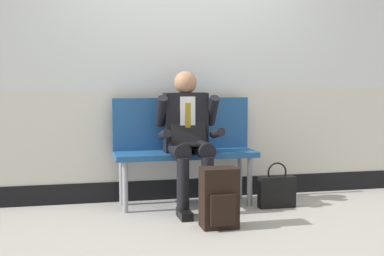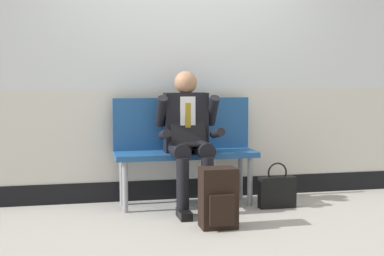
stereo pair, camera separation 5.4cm
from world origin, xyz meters
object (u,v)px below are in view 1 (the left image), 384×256
object	(u,v)px
bench_with_person	(184,142)
backpack	(219,198)
handbag	(277,191)
person_seated	(189,135)

from	to	relation	value
bench_with_person	backpack	distance (m)	0.96
handbag	bench_with_person	bearing A→B (deg)	156.35
person_seated	backpack	bearing A→B (deg)	-81.66
handbag	backpack	bearing A→B (deg)	-142.91
person_seated	handbag	size ratio (longest dim) A/B	2.98
bench_with_person	handbag	size ratio (longest dim) A/B	3.14
handbag	person_seated	bearing A→B (deg)	169.83
bench_with_person	handbag	world-z (taller)	bench_with_person
person_seated	backpack	xyz separation A→B (m)	(0.10, -0.68, -0.44)
backpack	handbag	size ratio (longest dim) A/B	1.15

